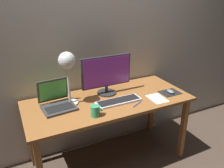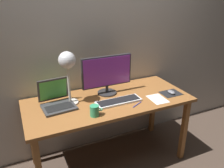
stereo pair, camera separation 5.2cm
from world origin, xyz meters
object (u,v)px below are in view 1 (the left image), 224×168
object	(u,v)px
pen	(137,104)
keyboard_main	(119,101)
mouse	(170,91)
laptop	(56,99)
desk_lamp	(67,65)
coffee_mug	(95,111)
monitor	(106,74)

from	to	relation	value
pen	keyboard_main	bearing A→B (deg)	139.08
keyboard_main	mouse	bearing A→B (deg)	-5.26
laptop	desk_lamp	size ratio (longest dim) A/B	0.62
laptop	mouse	size ratio (longest dim) A/B	3.21
keyboard_main	coffee_mug	xyz separation A→B (m)	(-0.29, -0.14, 0.04)
desk_lamp	pen	xyz separation A→B (m)	(0.55, -0.29, -0.37)
desk_lamp	pen	distance (m)	0.73
pen	mouse	bearing A→B (deg)	8.28
monitor	laptop	size ratio (longest dim) A/B	1.68
mouse	pen	size ratio (longest dim) A/B	0.69
monitor	keyboard_main	distance (m)	0.31
coffee_mug	monitor	bearing A→B (deg)	53.26
laptop	pen	xyz separation A→B (m)	(0.68, -0.30, -0.06)
monitor	desk_lamp	xyz separation A→B (m)	(-0.40, -0.05, 0.16)
mouse	pen	bearing A→B (deg)	-171.72
keyboard_main	pen	bearing A→B (deg)	-40.92
monitor	laptop	xyz separation A→B (m)	(-0.53, -0.04, -0.15)
monitor	desk_lamp	size ratio (longest dim) A/B	1.04
laptop	coffee_mug	distance (m)	0.41
keyboard_main	coffee_mug	bearing A→B (deg)	-155.16
mouse	coffee_mug	size ratio (longest dim) A/B	0.85
coffee_mug	keyboard_main	bearing A→B (deg)	24.84
desk_lamp	coffee_mug	world-z (taller)	desk_lamp
keyboard_main	mouse	size ratio (longest dim) A/B	4.59
laptop	coffee_mug	world-z (taller)	laptop
desk_lamp	mouse	size ratio (longest dim) A/B	5.18
coffee_mug	mouse	bearing A→B (deg)	5.43
desk_lamp	mouse	bearing A→B (deg)	-13.00
monitor	laptop	world-z (taller)	monitor
mouse	keyboard_main	bearing A→B (deg)	174.74
keyboard_main	laptop	world-z (taller)	laptop
monitor	coffee_mug	bearing A→B (deg)	-126.74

